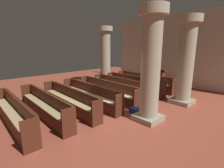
# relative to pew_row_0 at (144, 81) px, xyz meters

# --- Properties ---
(ground_plane) EXTENTS (19.20, 19.20, 0.00)m
(ground_plane) POSITION_rel_pew_row_0_xyz_m (0.86, -3.72, -0.46)
(ground_plane) COLOR #9E4733
(back_wall) EXTENTS (10.00, 0.16, 4.50)m
(back_wall) POSITION_rel_pew_row_0_xyz_m (0.86, 2.36, 1.79)
(back_wall) COLOR beige
(back_wall) RESTS_ON ground
(pew_row_0) EXTENTS (3.87, 0.46, 0.87)m
(pew_row_0) POSITION_rel_pew_row_0_xyz_m (0.00, 0.00, 0.00)
(pew_row_0) COLOR #562819
(pew_row_0) RESTS_ON ground
(pew_row_1) EXTENTS (3.87, 0.46, 0.87)m
(pew_row_1) POSITION_rel_pew_row_0_xyz_m (0.00, -1.00, 0.00)
(pew_row_1) COLOR #562819
(pew_row_1) RESTS_ON ground
(pew_row_2) EXTENTS (3.87, 0.47, 0.87)m
(pew_row_2) POSITION_rel_pew_row_0_xyz_m (0.00, -2.01, 0.00)
(pew_row_2) COLOR #562819
(pew_row_2) RESTS_ON ground
(pew_row_3) EXTENTS (3.87, 0.46, 0.87)m
(pew_row_3) POSITION_rel_pew_row_0_xyz_m (0.00, -3.01, 0.00)
(pew_row_3) COLOR #562819
(pew_row_3) RESTS_ON ground
(pew_row_4) EXTENTS (3.87, 0.46, 0.87)m
(pew_row_4) POSITION_rel_pew_row_0_xyz_m (0.00, -4.01, 0.00)
(pew_row_4) COLOR #562819
(pew_row_4) RESTS_ON ground
(pew_row_5) EXTENTS (3.87, 0.47, 0.87)m
(pew_row_5) POSITION_rel_pew_row_0_xyz_m (0.00, -5.01, 0.00)
(pew_row_5) COLOR #562819
(pew_row_5) RESTS_ON ground
(pew_row_6) EXTENTS (3.87, 0.46, 0.87)m
(pew_row_6) POSITION_rel_pew_row_0_xyz_m (0.00, -6.02, 0.00)
(pew_row_6) COLOR #562819
(pew_row_6) RESTS_ON ground
(pew_row_7) EXTENTS (3.87, 0.46, 0.87)m
(pew_row_7) POSITION_rel_pew_row_0_xyz_m (0.00, -7.02, 0.00)
(pew_row_7) COLOR #562819
(pew_row_7) RESTS_ON ground
(pillar_aisle_side) EXTENTS (0.98, 0.98, 3.75)m
(pillar_aisle_side) POSITION_rel_pew_row_0_xyz_m (2.76, -0.86, 1.49)
(pillar_aisle_side) COLOR #9F967E
(pillar_aisle_side) RESTS_ON ground
(pillar_far_side) EXTENTS (0.98, 0.98, 3.75)m
(pillar_far_side) POSITION_rel_pew_row_0_xyz_m (-2.71, -0.76, 1.49)
(pillar_far_side) COLOR #9F967E
(pillar_far_side) RESTS_ON ground
(pillar_aisle_rear) EXTENTS (0.92, 0.92, 3.75)m
(pillar_aisle_rear) POSITION_rel_pew_row_0_xyz_m (2.76, -3.47, 1.49)
(pillar_aisle_rear) COLOR #9F967E
(pillar_aisle_rear) RESTS_ON ground
(lectern) EXTENTS (0.48, 0.45, 1.08)m
(lectern) POSITION_rel_pew_row_0_xyz_m (0.38, 1.31, -0.01)
(lectern) COLOR #562B1A
(lectern) RESTS_ON ground
(hymn_book) EXTENTS (0.15, 0.21, 0.03)m
(hymn_book) POSITION_rel_pew_row_0_xyz_m (-1.00, -2.82, 0.42)
(hymn_book) COLOR #194723
(hymn_book) RESTS_ON pew_row_3
(kneeler_box_blue) EXTENTS (0.41, 0.28, 0.24)m
(kneeler_box_blue) POSITION_rel_pew_row_0_xyz_m (2.14, -3.40, -0.35)
(kneeler_box_blue) COLOR navy
(kneeler_box_blue) RESTS_ON ground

